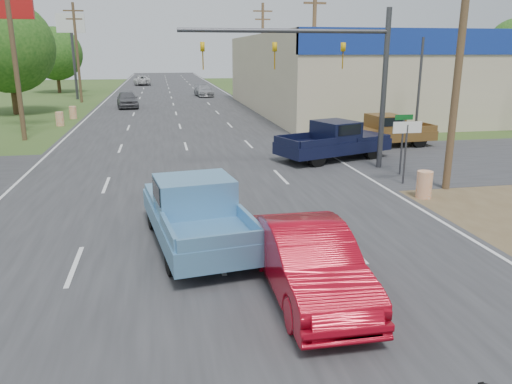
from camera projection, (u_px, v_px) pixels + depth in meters
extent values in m
cube|color=#2D2D30|center=(176.00, 113.00, 43.32)|extent=(15.00, 180.00, 0.02)
cube|color=#2D2D30|center=(193.00, 170.00, 22.51)|extent=(120.00, 10.00, 0.02)
cube|color=#B7A88C|center=(509.00, 72.00, 48.18)|extent=(50.00, 28.00, 6.60)
cylinder|color=#4C3823|center=(460.00, 56.00, 18.14)|extent=(0.28, 0.28, 10.00)
cylinder|color=#4C3823|center=(313.00, 54.00, 35.16)|extent=(0.28, 0.28, 10.00)
cube|color=#4C3823|center=(315.00, 3.00, 34.24)|extent=(1.60, 0.14, 0.14)
cylinder|color=#4C3823|center=(263.00, 54.00, 52.18)|extent=(0.28, 0.28, 10.00)
cube|color=#4C3823|center=(263.00, 11.00, 51.05)|extent=(2.00, 0.14, 0.14)
cube|color=#4C3823|center=(263.00, 19.00, 51.26)|extent=(1.60, 0.14, 0.14)
cylinder|color=#4C3823|center=(14.00, 55.00, 28.91)|extent=(0.28, 0.28, 10.00)
cylinder|color=#4C3823|center=(77.00, 54.00, 51.61)|extent=(0.28, 0.28, 10.00)
cube|color=#4C3823|center=(73.00, 11.00, 50.47)|extent=(2.00, 0.14, 0.14)
cube|color=#4C3823|center=(74.00, 19.00, 50.69)|extent=(1.60, 0.14, 0.14)
cylinder|color=#422D19|center=(14.00, 95.00, 42.34)|extent=(0.44, 0.44, 3.24)
sphere|color=#174413|center=(8.00, 47.00, 41.27)|extent=(7.56, 7.56, 7.56)
cylinder|color=#422D19|center=(59.00, 82.00, 64.97)|extent=(0.44, 0.44, 2.88)
sphere|color=#174413|center=(56.00, 54.00, 64.01)|extent=(6.72, 6.72, 6.72)
cylinder|color=#422D19|center=(511.00, 73.00, 81.09)|extent=(0.44, 0.44, 3.60)
cylinder|color=#422D19|center=(317.00, 70.00, 100.27)|extent=(0.44, 0.44, 3.42)
sphere|color=#174413|center=(318.00, 48.00, 99.13)|extent=(7.98, 7.98, 7.98)
cylinder|color=orange|center=(424.00, 185.00, 18.14)|extent=(0.56, 0.56, 1.00)
cylinder|color=orange|center=(350.00, 144.00, 26.25)|extent=(0.56, 0.56, 1.00)
cylinder|color=orange|center=(60.00, 119.00, 35.98)|extent=(0.56, 0.56, 1.00)
cylinder|color=orange|center=(73.00, 112.00, 39.82)|extent=(0.56, 0.56, 1.00)
cylinder|color=#3F3F44|center=(15.00, 62.00, 32.65)|extent=(0.30, 0.30, 9.00)
cube|color=#B21414|center=(8.00, 2.00, 31.65)|extent=(3.00, 0.35, 2.00)
cylinder|color=#3F3F44|center=(74.00, 58.00, 55.35)|extent=(0.30, 0.30, 9.00)
cube|color=white|center=(70.00, 23.00, 54.34)|extent=(3.00, 0.35, 2.00)
cylinder|color=#3F3F44|center=(405.00, 155.00, 19.88)|extent=(0.08, 0.08, 2.40)
cube|color=white|center=(407.00, 127.00, 19.58)|extent=(1.20, 0.05, 0.45)
cylinder|color=#3F3F44|center=(402.00, 148.00, 21.40)|extent=(0.08, 0.08, 2.40)
cube|color=#0C591E|center=(404.00, 117.00, 21.05)|extent=(0.80, 0.04, 0.22)
cylinder|color=#3F3F44|center=(384.00, 91.00, 22.15)|extent=(0.24, 0.24, 7.00)
cylinder|color=#3F3F44|center=(287.00, 31.00, 20.66)|extent=(9.00, 0.18, 0.18)
imported|color=gold|center=(343.00, 42.00, 21.23)|extent=(0.18, 0.40, 1.10)
imported|color=gold|center=(275.00, 42.00, 20.69)|extent=(0.18, 0.40, 1.10)
imported|color=gold|center=(202.00, 42.00, 20.15)|extent=(0.18, 0.40, 1.10)
imported|color=#9C0717|center=(310.00, 263.00, 10.71)|extent=(1.68, 4.81, 1.58)
cylinder|color=black|center=(154.00, 215.00, 15.00)|extent=(0.45, 0.91, 0.88)
cylinder|color=black|center=(214.00, 209.00, 15.56)|extent=(0.45, 0.91, 0.88)
cylinder|color=black|center=(173.00, 257.00, 11.88)|extent=(0.45, 0.91, 0.88)
cylinder|color=black|center=(247.00, 248.00, 12.44)|extent=(0.45, 0.91, 0.88)
cube|color=#568FBA|center=(196.00, 221.00, 13.65)|extent=(2.96, 5.95, 0.57)
cube|color=#568FBA|center=(184.00, 193.00, 15.12)|extent=(2.36, 2.43, 0.20)
cube|color=#568FBA|center=(194.00, 194.00, 13.56)|extent=(2.23, 1.97, 0.93)
cube|color=black|center=(194.00, 188.00, 13.51)|extent=(2.23, 1.64, 0.49)
cube|color=#568FBA|center=(222.00, 242.00, 10.99)|extent=(2.01, 0.37, 0.33)
cylinder|color=black|center=(347.00, 145.00, 26.31)|extent=(0.94, 0.61, 0.88)
cylinder|color=black|center=(372.00, 150.00, 24.78)|extent=(0.94, 0.61, 0.88)
cylinder|color=black|center=(294.00, 151.00, 24.61)|extent=(0.94, 0.61, 0.88)
cylinder|color=black|center=(317.00, 158.00, 23.08)|extent=(0.94, 0.61, 0.88)
cube|color=black|center=(333.00, 146.00, 24.63)|extent=(6.15, 4.05, 0.57)
cube|color=black|center=(360.00, 136.00, 25.38)|extent=(2.77, 2.72, 0.20)
cube|color=black|center=(336.00, 131.00, 24.48)|extent=(2.32, 2.50, 0.94)
cube|color=black|center=(336.00, 127.00, 24.44)|extent=(2.01, 2.42, 0.50)
cube|color=black|center=(286.00, 142.00, 23.12)|extent=(0.78, 1.94, 0.33)
cylinder|color=black|center=(366.00, 143.00, 26.96)|extent=(0.85, 0.37, 0.83)
cylinder|color=black|center=(352.00, 138.00, 28.58)|extent=(0.85, 0.37, 0.83)
cylinder|color=black|center=(419.00, 140.00, 27.77)|extent=(0.85, 0.37, 0.83)
cylinder|color=black|center=(402.00, 135.00, 29.39)|extent=(0.85, 0.37, 0.83)
cube|color=brown|center=(385.00, 135.00, 28.12)|extent=(5.53, 2.48, 0.54)
cube|color=brown|center=(360.00, 130.00, 27.62)|extent=(2.19, 2.12, 0.19)
cube|color=brown|center=(385.00, 123.00, 27.90)|extent=(1.76, 2.02, 0.88)
cube|color=black|center=(385.00, 120.00, 27.86)|extent=(1.44, 2.04, 0.47)
cube|color=brown|center=(427.00, 126.00, 28.67)|extent=(0.23, 1.91, 0.31)
imported|color=#555459|center=(127.00, 99.00, 47.55)|extent=(2.38, 4.86, 1.59)
imported|color=#A1A2A5|center=(204.00, 91.00, 59.82)|extent=(2.26, 4.75, 1.34)
imported|color=silver|center=(142.00, 80.00, 80.46)|extent=(2.92, 5.52, 1.48)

